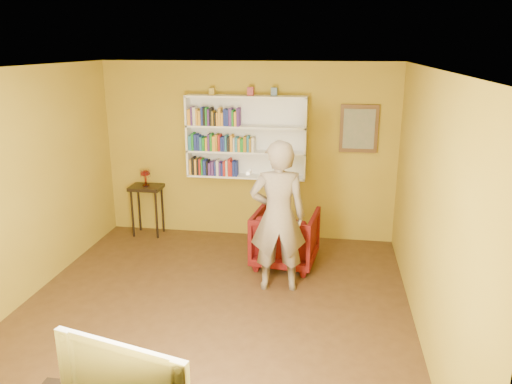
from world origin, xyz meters
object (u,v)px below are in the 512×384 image
Objects in this scene: bookshelf at (247,137)px; television at (131,374)px; console_table at (147,194)px; armchair at (285,238)px; ruby_lustre at (145,175)px; person at (278,217)px.

bookshelf is 1.81× the size of television.
bookshelf is at bearing 5.78° from console_table.
armchair is 3.79m from television.
armchair is 0.86× the size of television.
bookshelf is at bearing 5.78° from ruby_lustre.
person reaches higher than ruby_lustre.
ruby_lustre is 4.78m from television.
ruby_lustre is (-1.58, -0.16, -0.61)m from bookshelf.
television is at bearing -70.42° from console_table.
bookshelf is 1.84m from console_table.
ruby_lustre is (0.00, 0.00, 0.32)m from console_table.
television is at bearing -70.42° from ruby_lustre.
armchair is at bearing 93.88° from television.
television reaches higher than console_table.
armchair is (2.27, -0.80, -0.60)m from ruby_lustre.
person is at bearing 94.60° from armchair.
console_table is at bearing -174.22° from bookshelf.
bookshelf is 4.72m from television.
armchair is at bearing -101.16° from person.
bookshelf reaches higher than person.
person reaches higher than armchair.
person is (2.24, -1.52, -0.05)m from ruby_lustre.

